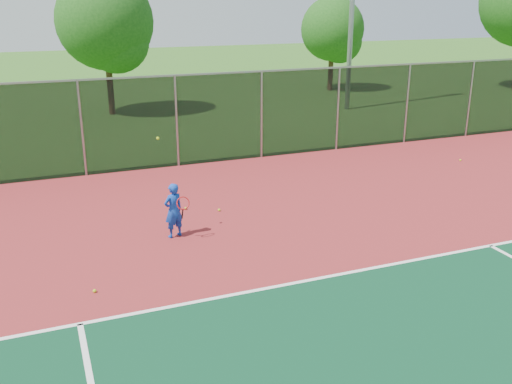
% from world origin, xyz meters
% --- Properties ---
extents(court_apron, '(30.00, 20.00, 0.02)m').
position_xyz_m(court_apron, '(0.00, 2.00, 0.01)').
color(court_apron, maroon).
rests_on(court_apron, ground).
extents(fence_back, '(30.00, 0.06, 3.03)m').
position_xyz_m(fence_back, '(0.00, 12.00, 1.56)').
color(fence_back, black).
rests_on(fence_back, court_apron).
extents(tennis_player, '(0.59, 0.64, 2.41)m').
position_xyz_m(tennis_player, '(-4.55, 6.16, 0.68)').
color(tennis_player, '#113BA4').
rests_on(tennis_player, court_apron).
extents(practice_ball_0, '(0.07, 0.07, 0.07)m').
position_xyz_m(practice_ball_0, '(-3.06, 7.38, 0.06)').
color(practice_ball_0, '#A9C917').
rests_on(practice_ball_0, court_apron).
extents(practice_ball_1, '(0.07, 0.07, 0.07)m').
position_xyz_m(practice_ball_1, '(-3.85, 7.82, 0.06)').
color(practice_ball_1, '#A9C917').
rests_on(practice_ball_1, court_apron).
extents(practice_ball_3, '(0.07, 0.07, 0.07)m').
position_xyz_m(practice_ball_3, '(-6.63, 4.06, 0.06)').
color(practice_ball_3, '#A9C917').
rests_on(practice_ball_3, court_apron).
extents(practice_ball_4, '(0.07, 0.07, 0.07)m').
position_xyz_m(practice_ball_4, '(6.21, 8.99, 0.06)').
color(practice_ball_4, '#A9C917').
rests_on(practice_ball_4, court_apron).
extents(tree_back_left, '(4.48, 4.48, 6.59)m').
position_xyz_m(tree_back_left, '(-3.69, 21.95, 4.13)').
color(tree_back_left, '#392514').
rests_on(tree_back_left, ground).
extents(tree_back_mid, '(3.74, 3.74, 5.49)m').
position_xyz_m(tree_back_mid, '(9.78, 24.76, 3.44)').
color(tree_back_mid, '#392514').
rests_on(tree_back_mid, ground).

